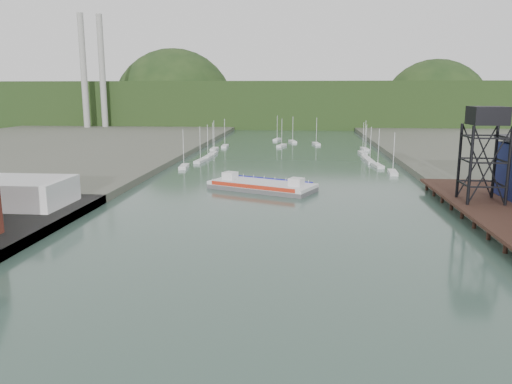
# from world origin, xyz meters

# --- Properties ---
(white_shed) EXTENTS (18.00, 12.00, 4.50)m
(white_shed) POSITION_xyz_m (-44.00, 50.00, 3.85)
(white_shed) COLOR silver
(white_shed) RESTS_ON west_quay
(lift_tower) EXTENTS (6.50, 6.50, 16.00)m
(lift_tower) POSITION_xyz_m (35.00, 58.00, 15.65)
(lift_tower) COLOR black
(lift_tower) RESTS_ON east_pier
(marina_sailboats) EXTENTS (57.71, 92.65, 0.90)m
(marina_sailboats) POSITION_xyz_m (0.08, 138.46, 0.35)
(marina_sailboats) COLOR silver
(marina_sailboats) RESTS_ON ground
(smokestacks) EXTENTS (11.20, 8.20, 60.00)m
(smokestacks) POSITION_xyz_m (-106.00, 232.50, 30.00)
(smokestacks) COLOR #9E9D99
(smokestacks) RESTS_ON ground
(distant_hills) EXTENTS (500.00, 120.00, 80.00)m
(distant_hills) POSITION_xyz_m (-3.98, 301.35, 10.38)
(distant_hills) COLOR #1B3115
(distant_hills) RESTS_ON ground
(chain_ferry) EXTENTS (23.92, 17.14, 3.20)m
(chain_ferry) POSITION_xyz_m (-3.83, 75.31, 0.92)
(chain_ferry) COLOR #555558
(chain_ferry) RESTS_ON ground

